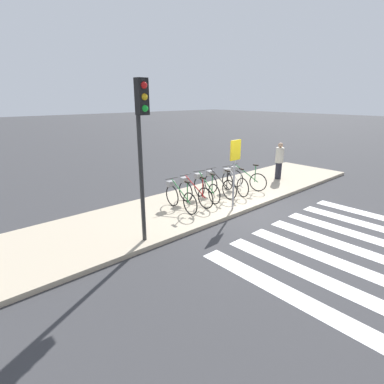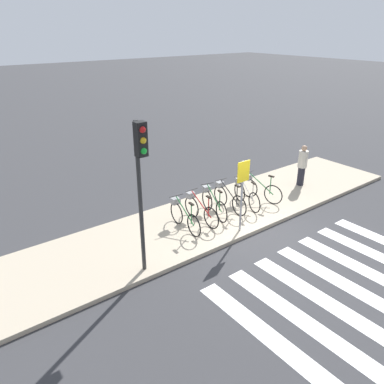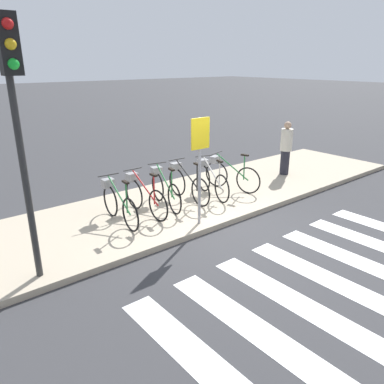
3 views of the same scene
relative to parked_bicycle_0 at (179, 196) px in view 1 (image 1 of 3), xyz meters
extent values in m
plane|color=#38383A|center=(1.61, -1.42, -0.56)|extent=(120.00, 120.00, 0.00)
cube|color=#B7A88E|center=(1.61, 0.13, -0.50)|extent=(14.53, 3.10, 0.12)
torus|color=black|center=(-0.04, -0.56, -0.10)|extent=(0.08, 0.69, 0.69)
torus|color=black|center=(0.02, 0.38, -0.10)|extent=(0.08, 0.69, 0.69)
cylinder|color=#267238|center=(-0.01, -0.09, 0.18)|extent=(0.09, 0.96, 0.58)
cylinder|color=#267238|center=(-0.03, -0.43, 0.21)|extent=(0.03, 0.03, 0.62)
cube|color=black|center=(-0.03, -0.43, 0.54)|extent=(0.08, 0.20, 0.04)
cylinder|color=#262626|center=(0.02, 0.38, 0.49)|extent=(0.46, 0.05, 0.02)
cube|color=gray|center=(0.03, 0.43, 0.29)|extent=(0.25, 0.21, 0.18)
torus|color=black|center=(0.66, -0.50, -0.10)|extent=(0.04, 0.69, 0.69)
torus|color=black|center=(0.65, 0.44, -0.10)|extent=(0.04, 0.69, 0.69)
cylinder|color=red|center=(0.65, -0.03, 0.18)|extent=(0.04, 0.96, 0.58)
cylinder|color=red|center=(0.66, -0.37, 0.21)|extent=(0.03, 0.03, 0.62)
cube|color=black|center=(0.66, -0.37, 0.54)|extent=(0.07, 0.20, 0.04)
cylinder|color=#262626|center=(0.65, 0.44, 0.49)|extent=(0.46, 0.03, 0.02)
cube|color=gray|center=(0.65, 0.49, 0.29)|extent=(0.24, 0.20, 0.18)
torus|color=black|center=(1.16, -0.40, -0.10)|extent=(0.17, 0.68, 0.69)
torus|color=black|center=(1.35, 0.53, -0.10)|extent=(0.17, 0.68, 0.69)
cylinder|color=#267238|center=(1.26, 0.07, 0.18)|extent=(0.22, 0.95, 0.58)
cylinder|color=#267238|center=(1.19, -0.27, 0.21)|extent=(0.04, 0.04, 0.62)
cube|color=black|center=(1.19, -0.27, 0.54)|extent=(0.11, 0.21, 0.04)
cylinder|color=#262626|center=(1.35, 0.53, 0.49)|extent=(0.46, 0.12, 0.02)
cube|color=gray|center=(1.36, 0.58, 0.29)|extent=(0.28, 0.24, 0.18)
torus|color=black|center=(1.89, -0.41, -0.10)|extent=(0.07, 0.69, 0.69)
torus|color=black|center=(1.94, 0.53, -0.10)|extent=(0.07, 0.69, 0.69)
cylinder|color=black|center=(1.91, 0.06, 0.18)|extent=(0.08, 0.96, 0.58)
cylinder|color=black|center=(1.90, -0.28, 0.21)|extent=(0.03, 0.03, 0.62)
cube|color=black|center=(1.90, -0.28, 0.54)|extent=(0.08, 0.20, 0.04)
cylinder|color=#262626|center=(1.94, 0.53, 0.49)|extent=(0.46, 0.05, 0.02)
cube|color=gray|center=(1.94, 0.58, 0.29)|extent=(0.25, 0.21, 0.18)
torus|color=black|center=(2.44, -0.54, -0.10)|extent=(0.20, 0.68, 0.69)
torus|color=black|center=(2.67, 0.38, -0.10)|extent=(0.20, 0.68, 0.69)
cylinder|color=beige|center=(2.55, -0.08, 0.18)|extent=(0.26, 0.94, 0.58)
cylinder|color=beige|center=(2.47, -0.41, 0.21)|extent=(0.04, 0.04, 0.62)
cube|color=black|center=(2.47, -0.41, 0.54)|extent=(0.12, 0.21, 0.04)
cylinder|color=#262626|center=(2.67, 0.38, 0.49)|extent=(0.45, 0.13, 0.02)
cube|color=gray|center=(2.68, 0.43, 0.29)|extent=(0.28, 0.25, 0.18)
torus|color=black|center=(3.40, -0.49, -0.10)|extent=(0.21, 0.67, 0.69)
torus|color=black|center=(3.17, 0.43, -0.10)|extent=(0.21, 0.67, 0.69)
cylinder|color=#267238|center=(3.28, -0.03, 0.18)|extent=(0.27, 0.94, 0.58)
cylinder|color=#267238|center=(3.37, -0.36, 0.21)|extent=(0.04, 0.04, 0.62)
cube|color=black|center=(3.37, -0.36, 0.54)|extent=(0.12, 0.21, 0.04)
cylinder|color=#262626|center=(3.17, 0.43, 0.49)|extent=(0.45, 0.14, 0.02)
cube|color=gray|center=(3.15, 0.47, 0.29)|extent=(0.28, 0.25, 0.18)
cylinder|color=#23232D|center=(5.53, 0.02, -0.08)|extent=(0.26, 0.26, 0.71)
cylinder|color=beige|center=(5.53, 0.02, 0.59)|extent=(0.34, 0.34, 0.63)
sphere|color=tan|center=(5.53, 0.02, 1.01)|extent=(0.21, 0.21, 0.21)
cylinder|color=#2D2D2D|center=(-1.98, -1.07, 1.44)|extent=(0.10, 0.10, 3.75)
cube|color=black|center=(-1.98, -1.25, 2.94)|extent=(0.24, 0.20, 0.75)
sphere|color=red|center=(-1.98, -1.35, 3.16)|extent=(0.14, 0.14, 0.14)
sphere|color=gold|center=(-1.98, -1.35, 2.93)|extent=(0.14, 0.14, 0.14)
sphere|color=green|center=(-1.98, -1.35, 2.70)|extent=(0.14, 0.14, 0.14)
cylinder|color=#99999E|center=(1.26, -1.12, 0.64)|extent=(0.06, 0.06, 2.17)
cube|color=yellow|center=(1.26, -1.14, 1.43)|extent=(0.44, 0.03, 0.60)
camera|label=1|loc=(-5.56, -6.86, 2.92)|focal=28.00mm
camera|label=2|loc=(-5.73, -7.98, 5.12)|focal=35.00mm
camera|label=3|loc=(-3.36, -6.54, 2.73)|focal=35.00mm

